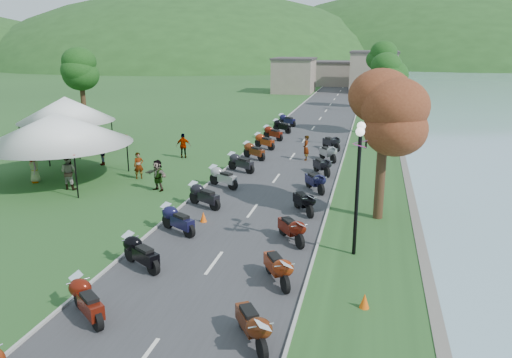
# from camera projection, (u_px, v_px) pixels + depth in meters

# --- Properties ---
(road) EXTENTS (7.00, 120.00, 0.02)m
(road) POSITION_uv_depth(u_px,v_px,m) (304.00, 140.00, 40.96)
(road) COLOR #38383B
(road) RESTS_ON ground
(hills_backdrop) EXTENTS (360.00, 120.00, 76.00)m
(hills_backdrop) POSITION_uv_depth(u_px,v_px,m) (362.00, 61.00, 190.89)
(hills_backdrop) COLOR #285621
(hills_backdrop) RESTS_ON ground
(far_building) EXTENTS (18.00, 16.00, 5.00)m
(far_building) POSITION_uv_depth(u_px,v_px,m) (330.00, 74.00, 82.90)
(far_building) COLOR gray
(far_building) RESTS_ON ground
(moto_row_left) EXTENTS (2.60, 51.51, 1.10)m
(moto_row_left) POSITION_uv_depth(u_px,v_px,m) (203.00, 196.00, 24.52)
(moto_row_left) COLOR #331411
(moto_row_left) RESTS_ON ground
(moto_row_right) EXTENTS (2.60, 35.11, 1.10)m
(moto_row_right) POSITION_uv_depth(u_px,v_px,m) (300.00, 214.00, 21.99)
(moto_row_right) COLOR #331411
(moto_row_right) RESTS_ON ground
(vendor_tent_main) EXTENTS (5.62, 5.62, 4.00)m
(vendor_tent_main) POSITION_uv_depth(u_px,v_px,m) (59.00, 147.00, 28.82)
(vendor_tent_main) COLOR white
(vendor_tent_main) RESTS_ON ground
(vendor_tent_side) EXTENTS (4.61, 4.61, 4.00)m
(vendor_tent_side) POSITION_uv_depth(u_px,v_px,m) (67.00, 124.00, 36.75)
(vendor_tent_side) COLOR white
(vendor_tent_side) RESTS_ON ground
(tree_lakeside) EXTENTS (2.77, 2.77, 7.71)m
(tree_lakeside) POSITION_uv_depth(u_px,v_px,m) (383.00, 136.00, 22.10)
(tree_lakeside) COLOR #1D5018
(tree_lakeside) RESTS_ON ground
(pedestrian_a) EXTENTS (0.72, 0.68, 1.58)m
(pedestrian_a) POSITION_uv_depth(u_px,v_px,m) (140.00, 179.00, 29.73)
(pedestrian_a) COLOR slate
(pedestrian_a) RESTS_ON ground
(pedestrian_b) EXTENTS (0.97, 0.58, 1.93)m
(pedestrian_b) POSITION_uv_depth(u_px,v_px,m) (71.00, 189.00, 27.65)
(pedestrian_b) COLOR slate
(pedestrian_b) RESTS_ON ground
(pedestrian_c) EXTENTS (1.24, 1.17, 1.87)m
(pedestrian_c) POSITION_uv_depth(u_px,v_px,m) (102.00, 165.00, 32.95)
(pedestrian_c) COLOR slate
(pedestrian_c) RESTS_ON ground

